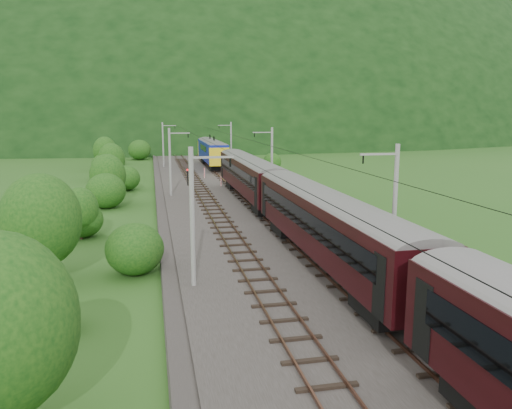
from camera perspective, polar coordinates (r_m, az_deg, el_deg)
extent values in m
plane|color=#2A591C|center=(30.67, 4.67, -8.90)|extent=(600.00, 600.00, 0.00)
cube|color=#38332D|center=(39.89, 0.59, -4.02)|extent=(14.00, 220.00, 0.30)
cube|color=brown|center=(39.27, -3.86, -3.76)|extent=(0.08, 220.00, 0.15)
cube|color=brown|center=(39.49, -1.80, -3.66)|extent=(0.08, 220.00, 0.15)
cube|color=black|center=(39.41, -2.82, -3.90)|extent=(2.40, 220.00, 0.12)
cube|color=brown|center=(40.19, 2.94, -3.41)|extent=(0.08, 220.00, 0.15)
cube|color=brown|center=(40.58, 4.90, -3.31)|extent=(0.08, 220.00, 0.15)
cube|color=black|center=(40.41, 3.92, -3.55)|extent=(2.40, 220.00, 0.12)
cylinder|color=gray|center=(28.40, -7.29, -1.52)|extent=(0.28, 0.28, 8.00)
cube|color=gray|center=(28.01, -5.00, 5.40)|extent=(2.40, 0.12, 0.12)
cylinder|color=black|center=(28.17, -2.96, 4.84)|extent=(0.10, 0.10, 0.50)
cylinder|color=gray|center=(60.02, -9.79, 4.79)|extent=(0.28, 0.28, 8.00)
cube|color=gray|center=(59.84, -8.74, 8.07)|extent=(2.40, 0.12, 0.12)
cylinder|color=black|center=(59.92, -7.77, 7.81)|extent=(0.10, 0.10, 0.50)
cylinder|color=gray|center=(91.91, -10.57, 6.73)|extent=(0.28, 0.28, 8.00)
cube|color=gray|center=(91.79, -9.89, 8.87)|extent=(2.40, 0.12, 0.12)
cylinder|color=black|center=(91.84, -9.25, 8.71)|extent=(0.10, 0.10, 0.50)
cylinder|color=gray|center=(123.85, -10.95, 7.67)|extent=(0.28, 0.28, 8.00)
cube|color=gray|center=(123.76, -10.45, 9.26)|extent=(2.40, 0.12, 0.12)
cylinder|color=black|center=(123.80, -9.97, 9.14)|extent=(0.10, 0.10, 0.50)
cylinder|color=gray|center=(155.82, -11.18, 8.23)|extent=(0.28, 0.28, 8.00)
cube|color=gray|center=(155.75, -10.77, 9.49)|extent=(2.40, 0.12, 0.12)
cylinder|color=black|center=(155.78, -10.40, 9.40)|extent=(0.10, 0.10, 0.50)
cylinder|color=gray|center=(31.83, 15.55, -0.51)|extent=(0.28, 0.28, 8.00)
cube|color=gray|center=(30.84, 13.87, 5.61)|extent=(2.40, 0.12, 0.12)
cylinder|color=black|center=(30.44, 12.15, 5.05)|extent=(0.10, 0.10, 0.50)
cylinder|color=gray|center=(61.72, 1.83, 5.09)|extent=(0.28, 0.28, 8.00)
cube|color=gray|center=(61.21, 0.74, 8.24)|extent=(2.40, 0.12, 0.12)
cylinder|color=black|center=(61.02, -0.18, 7.95)|extent=(0.10, 0.10, 0.50)
cylinder|color=gray|center=(93.02, -2.86, 6.94)|extent=(0.28, 0.28, 8.00)
cube|color=gray|center=(92.69, -3.62, 9.02)|extent=(2.40, 0.12, 0.12)
cylinder|color=black|center=(92.56, -4.24, 8.83)|extent=(0.10, 0.10, 0.50)
cylinder|color=gray|center=(124.68, -5.19, 7.84)|extent=(0.28, 0.28, 8.00)
cube|color=gray|center=(124.43, -5.78, 9.39)|extent=(2.40, 0.12, 0.12)
cylinder|color=black|center=(124.34, -6.24, 9.24)|extent=(0.10, 0.10, 0.50)
cylinder|color=gray|center=(156.48, -6.59, 8.37)|extent=(0.28, 0.28, 8.00)
cube|color=gray|center=(156.28, -7.06, 9.60)|extent=(2.40, 0.12, 0.12)
cylinder|color=black|center=(156.20, -7.42, 9.48)|extent=(0.10, 0.10, 0.50)
cylinder|color=black|center=(38.28, -2.92, 5.91)|extent=(0.03, 198.00, 0.03)
cylinder|color=black|center=(39.31, 4.05, 6.02)|extent=(0.03, 198.00, 0.03)
ellipsoid|color=black|center=(287.99, -10.30, 8.40)|extent=(504.00, 360.00, 244.00)
cube|color=black|center=(18.86, 26.51, -19.64)|extent=(2.42, 3.52, 0.99)
cube|color=black|center=(31.97, 8.07, -2.17)|extent=(3.19, 24.20, 3.30)
cylinder|color=slate|center=(31.68, 8.14, 0.45)|extent=(3.19, 24.08, 3.19)
cube|color=black|center=(31.38, 5.31, -1.61)|extent=(0.05, 21.30, 1.27)
cube|color=black|center=(32.47, 10.77, -1.34)|extent=(0.05, 21.30, 1.27)
cube|color=black|center=(25.15, 14.61, -11.11)|extent=(2.42, 3.52, 0.99)
cube|color=black|center=(40.31, 3.91, -2.55)|extent=(2.42, 3.52, 0.99)
cube|color=black|center=(56.02, -0.72, 3.41)|extent=(3.19, 24.20, 3.30)
cylinder|color=slate|center=(55.86, -0.72, 4.93)|extent=(3.19, 24.08, 3.19)
cube|color=black|center=(55.69, -2.35, 3.77)|extent=(0.05, 21.30, 1.27)
cube|color=black|center=(56.31, 0.90, 3.86)|extent=(0.05, 21.30, 1.27)
cube|color=black|center=(48.18, 1.24, -0.35)|extent=(2.42, 3.52, 0.99)
cube|color=black|center=(64.57, -2.17, 2.44)|extent=(2.42, 3.52, 0.99)
cube|color=#132297|center=(90.59, -5.04, 6.12)|extent=(3.19, 19.80, 3.30)
cylinder|color=slate|center=(90.49, -5.06, 7.06)|extent=(3.19, 19.70, 3.19)
cube|color=black|center=(90.38, -6.07, 6.35)|extent=(0.05, 17.43, 1.27)
cube|color=black|center=(90.77, -4.03, 6.40)|extent=(0.05, 17.43, 1.27)
cube|color=black|center=(83.94, -4.45, 4.31)|extent=(2.42, 3.52, 0.99)
cube|color=black|center=(97.64, -5.51, 5.17)|extent=(2.42, 3.52, 0.99)
cube|color=yellow|center=(100.22, -5.71, 6.41)|extent=(3.25, 0.50, 2.97)
cube|color=yellow|center=(81.02, -4.21, 5.45)|extent=(3.25, 0.50, 2.97)
cube|color=black|center=(93.42, -5.29, 7.64)|extent=(0.08, 1.60, 0.99)
cylinder|color=red|center=(75.89, -5.91, 3.61)|extent=(0.16, 0.16, 1.51)
cylinder|color=red|center=(67.39, -4.02, 2.67)|extent=(0.14, 0.14, 1.29)
cylinder|color=black|center=(68.40, -7.82, 3.04)|extent=(0.14, 0.14, 2.06)
sphere|color=red|center=(68.26, -7.84, 3.94)|extent=(0.25, 0.25, 0.25)
ellipsoid|color=#134312|center=(25.59, -22.23, -11.31)|extent=(2.25, 2.25, 2.02)
ellipsoid|color=#134312|center=(32.55, -13.70, -4.96)|extent=(3.68, 3.68, 3.31)
ellipsoid|color=#134312|center=(43.27, -19.22, -1.62)|extent=(3.33, 3.33, 3.00)
ellipsoid|color=#134312|center=(55.45, -16.79, 1.51)|extent=(4.21, 4.21, 3.79)
ellipsoid|color=#134312|center=(67.36, -14.63, 2.93)|extent=(3.62, 3.62, 3.26)
ellipsoid|color=#134312|center=(77.83, -16.67, 4.16)|extent=(4.63, 4.63, 4.17)
ellipsoid|color=#134312|center=(90.00, -16.08, 4.74)|extent=(3.71, 3.71, 3.34)
ellipsoid|color=#134312|center=(100.62, -15.80, 5.28)|extent=(3.53, 3.53, 3.18)
ellipsoid|color=#134312|center=(109.74, -13.17, 6.10)|extent=(4.75, 4.75, 4.28)
ellipsoid|color=#134312|center=(119.92, -14.95, 6.05)|extent=(3.21, 3.21, 2.89)
cylinder|color=black|center=(17.92, -26.92, -18.46)|extent=(0.24, 0.24, 3.71)
cylinder|color=black|center=(32.54, -23.10, -5.23)|extent=(0.24, 0.24, 3.64)
ellipsoid|color=#134312|center=(32.07, -23.37, -1.66)|extent=(4.67, 4.67, 5.61)
cylinder|color=black|center=(42.72, -19.40, -2.26)|extent=(0.24, 0.24, 2.32)
ellipsoid|color=#134312|center=(42.46, -19.51, -0.52)|extent=(2.98, 2.98, 3.57)
cylinder|color=black|center=(57.59, -16.49, 1.48)|extent=(0.24, 0.24, 3.06)
ellipsoid|color=#134312|center=(57.35, -16.58, 3.21)|extent=(3.93, 3.93, 4.72)
cylinder|color=black|center=(77.92, -16.11, 3.77)|extent=(0.24, 0.24, 3.04)
ellipsoid|color=#134312|center=(77.75, -16.18, 5.04)|extent=(3.90, 3.90, 4.68)
cylinder|color=black|center=(92.59, -16.83, 4.80)|extent=(0.24, 0.24, 3.18)
ellipsoid|color=#134312|center=(92.44, -16.89, 5.92)|extent=(4.09, 4.09, 4.91)
ellipsoid|color=#134312|center=(39.04, 15.77, -3.80)|extent=(1.73, 1.73, 1.56)
ellipsoid|color=#134312|center=(60.43, 5.56, 1.66)|extent=(1.96, 1.96, 1.77)
ellipsoid|color=#134312|center=(86.54, 1.84, 4.76)|extent=(3.17, 3.17, 2.85)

